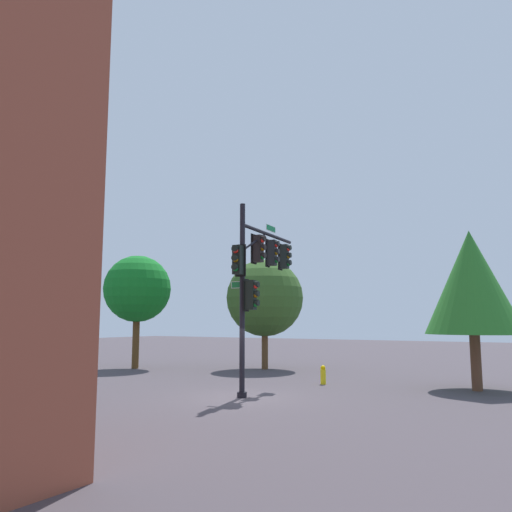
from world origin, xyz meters
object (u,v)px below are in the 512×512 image
signal_pole_assembly (259,268)px  fire_hydrant (323,375)px  tree_far (137,289)px  utility_pole (79,277)px  tree_mid (265,298)px  tree_near (471,282)px

signal_pole_assembly → fire_hydrant: 6.03m
fire_hydrant → tree_far: tree_far is taller
utility_pole → tree_mid: utility_pole is taller
utility_pole → tree_mid: 12.78m
utility_pole → tree_mid: (12.74, -0.98, -0.32)m
tree_mid → fire_hydrant: bearing=-129.4°
signal_pole_assembly → utility_pole: (-3.95, 5.92, -0.38)m
utility_pole → signal_pole_assembly: bearing=-56.3°
utility_pole → tree_near: size_ratio=1.32×
utility_pole → tree_far: size_ratio=1.28×
signal_pole_assembly → tree_far: bearing=66.6°
tree_far → fire_hydrant: bearing=-95.2°
tree_far → tree_near: bearing=-89.5°
fire_hydrant → tree_mid: size_ratio=0.13×
fire_hydrant → tree_near: 7.45m
utility_pole → tree_near: 15.97m
fire_hydrant → tree_far: 13.47m
fire_hydrant → tree_far: (1.15, 12.71, 4.32)m
tree_mid → utility_pole: bearing=175.6°
utility_pole → fire_hydrant: utility_pole is taller
utility_pole → fire_hydrant: 11.24m
tree_far → utility_pole: bearing=-147.2°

